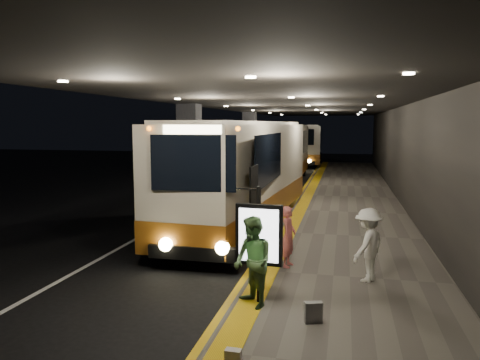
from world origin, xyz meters
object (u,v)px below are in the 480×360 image
(coach_third, at_px, (307,146))
(stanchion_post, at_px, (276,232))
(passenger_waiting_white, at_px, (368,245))
(passenger_boarding, at_px, (288,236))
(passenger_waiting_green, at_px, (253,262))
(coach_main, at_px, (244,178))
(bag_polka, at_px, (313,312))
(coach_second, at_px, (282,156))
(bag_plain, at_px, (233,359))
(info_sign, at_px, (259,237))

(coach_third, relative_size, stanchion_post, 11.18)
(passenger_waiting_white, bearing_deg, passenger_boarding, -80.63)
(passenger_waiting_green, xyz_separation_m, passenger_waiting_white, (2.19, 1.99, -0.05))
(coach_main, xyz_separation_m, coach_third, (0.02, 27.11, -0.07))
(bag_polka, bearing_deg, coach_second, 99.05)
(coach_third, bearing_deg, bag_plain, -90.73)
(coach_third, distance_m, stanchion_post, 30.65)
(coach_third, bearing_deg, coach_main, -93.83)
(passenger_waiting_green, bearing_deg, coach_second, 145.21)
(passenger_boarding, bearing_deg, bag_polka, -158.45)
(passenger_boarding, bearing_deg, info_sign, -179.41)
(coach_second, xyz_separation_m, bag_plain, (2.34, -22.80, -1.37))
(coach_second, distance_m, passenger_boarding, 18.00)
(passenger_boarding, bearing_deg, stanchion_post, 26.44)
(passenger_boarding, height_order, stanchion_post, passenger_boarding)
(info_sign, bearing_deg, passenger_waiting_white, 44.30)
(coach_second, relative_size, passenger_boarding, 7.44)
(passenger_waiting_white, xyz_separation_m, stanchion_post, (-2.37, 2.17, -0.32))
(coach_third, relative_size, info_sign, 5.75)
(coach_main, bearing_deg, passenger_boarding, -62.50)
(coach_second, xyz_separation_m, bag_polka, (3.34, -20.98, -1.33))
(coach_second, distance_m, bag_plain, 22.97)
(coach_main, relative_size, passenger_waiting_white, 7.14)
(bag_polka, bearing_deg, passenger_waiting_green, 156.56)
(passenger_boarding, bearing_deg, passenger_waiting_green, 179.47)
(passenger_waiting_white, distance_m, stanchion_post, 3.22)
(bag_polka, relative_size, stanchion_post, 0.37)
(bag_plain, relative_size, info_sign, 0.15)
(bag_plain, relative_size, stanchion_post, 0.29)
(bag_plain, bearing_deg, passenger_boarding, 87.97)
(coach_third, distance_m, passenger_waiting_white, 33.01)
(bag_plain, bearing_deg, coach_third, 93.05)
(passenger_waiting_white, height_order, info_sign, info_sign)
(passenger_boarding, height_order, passenger_waiting_green, passenger_waiting_green)
(coach_third, xyz_separation_m, passenger_waiting_green, (1.80, -34.75, -0.64))
(coach_main, xyz_separation_m, bag_polka, (3.00, -8.16, -1.39))
(passenger_waiting_green, relative_size, bag_plain, 6.01)
(info_sign, bearing_deg, coach_second, 100.47)
(coach_third, bearing_deg, bag_polka, -88.96)
(passenger_boarding, relative_size, bag_plain, 5.17)
(coach_second, distance_m, stanchion_post, 16.47)
(stanchion_post, bearing_deg, bag_polka, -73.88)
(coach_main, height_order, coach_second, coach_main)
(coach_second, xyz_separation_m, stanchion_post, (1.99, -16.31, -1.02))
(passenger_waiting_green, xyz_separation_m, stanchion_post, (-0.17, 4.16, -0.37))
(coach_main, bearing_deg, info_sign, -71.79)
(coach_second, bearing_deg, passenger_waiting_green, -83.88)
(bag_polka, height_order, stanchion_post, stanchion_post)
(coach_second, height_order, info_sign, coach_second)
(info_sign, bearing_deg, coach_main, 108.50)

